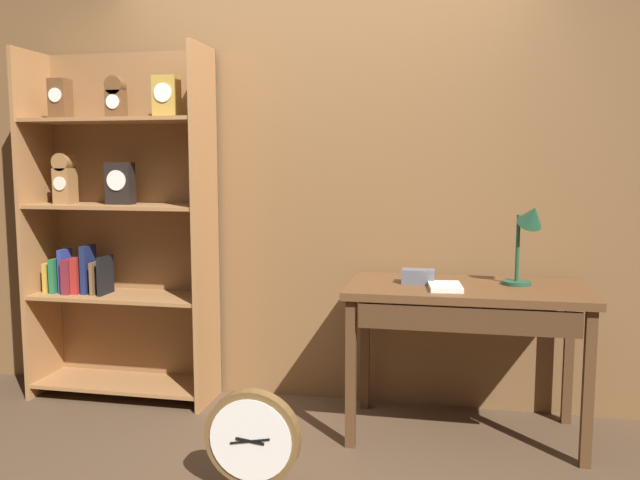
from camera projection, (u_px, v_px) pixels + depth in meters
back_wood_panel at (323, 185)px, 3.89m from camera, size 4.80×0.05×2.60m
bookshelf at (118, 226)px, 3.95m from camera, size 1.12×0.38×2.10m
workbench at (466, 306)px, 3.36m from camera, size 1.22×0.64×0.80m
desk_lamp at (528, 231)px, 3.33m from camera, size 0.23×0.23×0.45m
toolbox_small at (418, 276)px, 3.43m from camera, size 0.17×0.10×0.08m
open_repair_manual at (445, 287)px, 3.29m from camera, size 0.18×0.24×0.02m
round_clock_large at (253, 441)px, 2.82m from camera, size 0.42×0.11×0.46m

